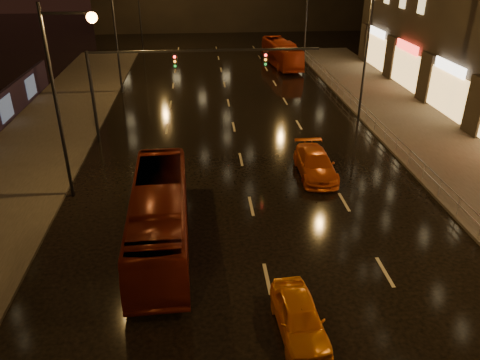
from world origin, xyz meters
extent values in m
plane|color=black|center=(0.00, 20.00, 0.00)|extent=(140.00, 140.00, 0.00)
cube|color=#38332D|center=(-13.50, 15.00, 0.07)|extent=(7.00, 70.00, 0.15)
cube|color=#38332D|center=(13.50, 15.00, 0.07)|extent=(7.00, 70.00, 0.15)
cylinder|color=black|center=(-9.60, 20.00, 3.10)|extent=(0.22, 0.22, 6.20)
cube|color=black|center=(-2.00, 20.00, 6.10)|extent=(15.20, 0.14, 0.14)
cube|color=black|center=(-4.00, 20.00, 5.45)|extent=(0.32, 0.18, 0.95)
cube|color=black|center=(2.00, 20.00, 5.45)|extent=(0.32, 0.18, 0.95)
sphere|color=#FF1E19|center=(-4.00, 19.88, 5.75)|extent=(0.18, 0.18, 0.18)
cylinder|color=#99999E|center=(10.20, 44.00, 0.65)|extent=(0.04, 0.04, 1.00)
cube|color=#99999E|center=(10.20, 18.00, 1.10)|extent=(0.05, 56.00, 0.05)
cube|color=#99999E|center=(10.20, 18.00, 0.70)|extent=(0.05, 56.00, 0.05)
imported|color=#61180D|center=(-4.48, 7.07, 1.44)|extent=(2.73, 10.38, 2.87)
imported|color=#9E2C0F|center=(6.90, 41.43, 1.35)|extent=(3.32, 9.92, 2.71)
imported|color=orange|center=(0.70, 1.00, 0.65)|extent=(1.77, 3.93, 1.31)
imported|color=#CB4F13|center=(4.18, 13.38, 0.72)|extent=(2.12, 5.00, 1.44)
camera|label=1|loc=(-2.48, -11.19, 12.32)|focal=35.00mm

